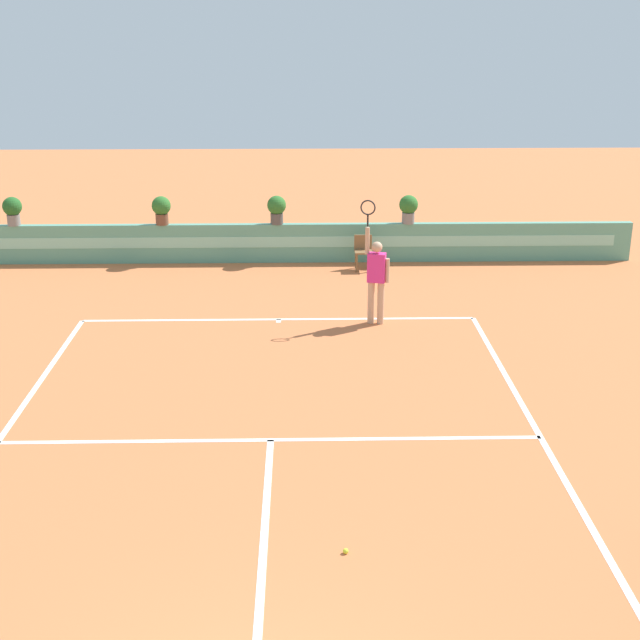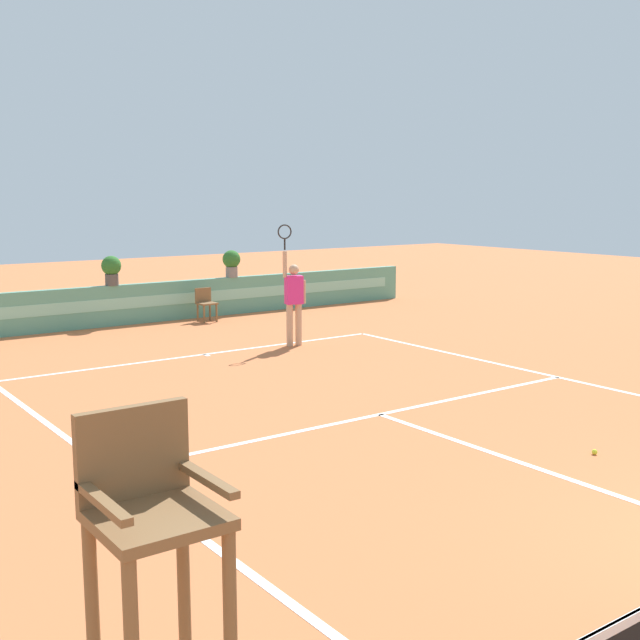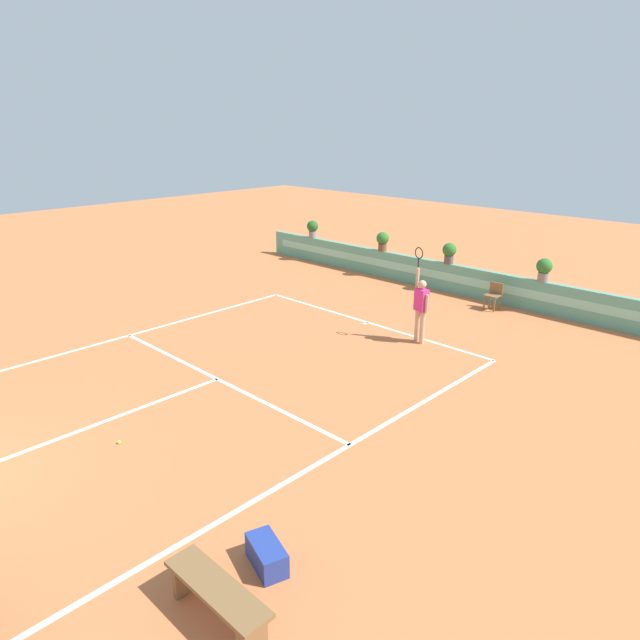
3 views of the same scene
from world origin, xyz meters
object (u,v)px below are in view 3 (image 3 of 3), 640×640
Objects in this scene: potted_plant_right at (544,268)px; potted_plant_left at (383,240)px; ball_kid_chair at (494,295)px; tennis_ball_near_baseline at (119,442)px; potted_plant_centre at (449,252)px; gear_bag at (267,555)px; potted_plant_far_left at (313,228)px; bench_courtside at (217,595)px; tennis_player at (421,305)px.

potted_plant_right and potted_plant_left have the same top height.
tennis_ball_near_baseline is at bearing -94.90° from ball_kid_chair.
potted_plant_right is 1.00× the size of potted_plant_centre.
potted_plant_right is at bearing 99.09° from gear_bag.
potted_plant_far_left is at bearing 132.80° from gear_bag.
gear_bag is 0.97× the size of potted_plant_left.
tennis_ball_near_baseline is at bearing 166.58° from bench_courtside.
tennis_player is at bearing 111.71° from gear_bag.
bench_courtside is at bearing -48.68° from potted_plant_far_left.
gear_bag is at bearing -57.39° from potted_plant_left.
potted_plant_centre is at bearing 94.93° from tennis_ball_near_baseline.
ball_kid_chair is 1.17× the size of potted_plant_far_left.
potted_plant_far_left reaches higher than bench_courtside.
potted_plant_left is (-6.26, 0.00, 0.00)m from potted_plant_right.
potted_plant_far_left is at bearing 151.54° from tennis_player.
potted_plant_right is at bearing 0.00° from potted_plant_far_left.
bench_courtside is 1.03m from gear_bag.
tennis_ball_near_baseline is at bearing -99.79° from potted_plant_right.
potted_plant_far_left is at bearing 120.96° from tennis_ball_near_baseline.
tennis_player is at bearing -104.27° from potted_plant_right.
potted_plant_right is (-2.09, 13.06, 1.23)m from gear_bag.
potted_plant_right is at bearing 0.00° from potted_plant_left.
gear_bag is 10.29× the size of tennis_ball_near_baseline.
ball_kid_chair is 4.07m from tennis_player.
ball_kid_chair reaches higher than gear_bag.
bench_courtside is 16.50m from potted_plant_left.
gear_bag is 0.97× the size of potted_plant_centre.
bench_courtside is 14.27m from potted_plant_right.
potted_plant_centre reaches higher than bench_courtside.
gear_bag is 0.97× the size of potted_plant_far_left.
tennis_player is 3.57× the size of potted_plant_right.
ball_kid_chair is 1.68m from potted_plant_right.
gear_bag is at bearing 104.24° from bench_courtside.
potted_plant_right is 1.00× the size of potted_plant_far_left.
potted_plant_left is (-8.35, 13.06, 1.23)m from gear_bag.
potted_plant_right is (2.23, 12.95, 1.38)m from tennis_ball_near_baseline.
bench_courtside reaches higher than tennis_ball_near_baseline.
potted_plant_far_left is (-12.09, 13.06, 1.23)m from gear_bag.
bench_courtside is 2.21× the size of potted_plant_far_left.
potted_plant_right is at bearing 75.73° from tennis_player.
potted_plant_right reaches higher than bench_courtside.
potted_plant_left is at bearing 122.61° from gear_bag.
ball_kid_chair is 5.21m from potted_plant_left.
potted_plant_left is (-8.60, 14.04, 1.04)m from bench_courtside.
tennis_player is at bearing 82.88° from tennis_ball_near_baseline.
potted_plant_left reaches higher than bench_courtside.
potted_plant_far_left is (-10.00, 0.00, 0.00)m from potted_plant_right.
tennis_player is (-3.30, 8.29, 0.87)m from gear_bag.
potted_plant_left is at bearing 107.29° from tennis_ball_near_baseline.
potted_plant_right and potted_plant_far_left have the same top height.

